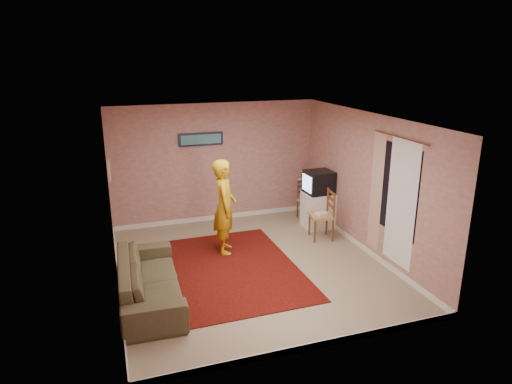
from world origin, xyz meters
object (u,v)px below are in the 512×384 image
object	(u,v)px
chair_b	(322,210)
chair_a	(308,195)
crt_tv	(319,182)
sofa	(149,280)
person	(225,207)
tv_cabinet	(318,210)

from	to	relation	value
chair_b	chair_a	bearing A→B (deg)	176.33
crt_tv	sofa	bearing A→B (deg)	-154.07
sofa	chair_b	bearing A→B (deg)	-67.39
chair_a	person	world-z (taller)	person
tv_cabinet	sofa	distance (m)	4.22
sofa	tv_cabinet	bearing A→B (deg)	-60.68
crt_tv	chair_a	bearing A→B (deg)	84.42
crt_tv	chair_a	xyz separation A→B (m)	(0.04, 0.59, -0.47)
chair_b	sofa	size ratio (longest dim) A/B	0.24
person	chair_b	bearing A→B (deg)	-76.26
tv_cabinet	chair_a	size ratio (longest dim) A/B	1.53
tv_cabinet	person	world-z (taller)	person
crt_tv	sofa	size ratio (longest dim) A/B	0.26
chair_a	chair_b	world-z (taller)	chair_b
crt_tv	chair_b	distance (m)	0.75
tv_cabinet	sofa	bearing A→B (deg)	-152.83
crt_tv	person	bearing A→B (deg)	-166.21
crt_tv	chair_b	bearing A→B (deg)	-111.02
tv_cabinet	chair_a	distance (m)	0.61
chair_b	sofa	world-z (taller)	chair_b
tv_cabinet	chair_b	size ratio (longest dim) A/B	1.39
chair_a	sofa	size ratio (longest dim) A/B	0.22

